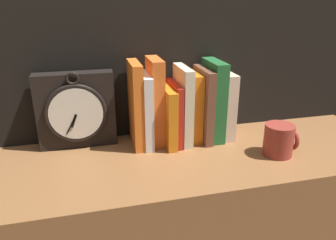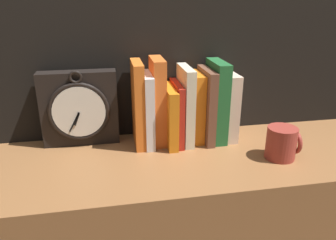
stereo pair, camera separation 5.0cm
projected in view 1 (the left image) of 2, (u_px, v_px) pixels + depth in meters
clock at (76, 111)px, 0.95m from camera, size 0.22×0.07×0.23m
book_slot0_orange at (136, 105)px, 0.96m from camera, size 0.03×0.13×0.25m
book_slot1_white at (145, 110)px, 0.97m from camera, size 0.03×0.13×0.22m
book_slot2_orange at (155, 102)px, 0.98m from camera, size 0.04×0.12×0.26m
book_slot3_orange at (167, 116)px, 0.98m from camera, size 0.03×0.15×0.18m
book_slot4_red at (175, 113)px, 0.99m from camera, size 0.02×0.14×0.19m
book_slot5_cream at (183, 105)px, 0.99m from camera, size 0.03×0.14×0.23m
book_slot6_orange at (192, 106)px, 1.01m from camera, size 0.03×0.12×0.21m
book_slot7_brown at (203, 105)px, 1.00m from camera, size 0.02×0.14×0.22m
book_slot8_green at (213, 100)px, 1.01m from camera, size 0.04×0.13×0.24m
book_slot9_cream at (224, 105)px, 1.03m from camera, size 0.04×0.13×0.21m
mug at (280, 140)px, 0.92m from camera, size 0.09×0.08×0.09m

